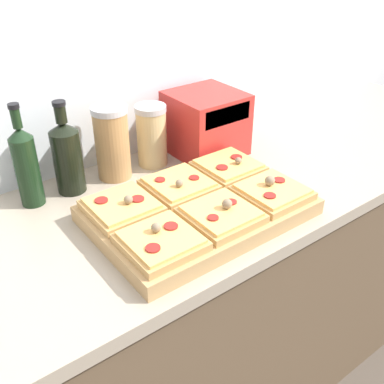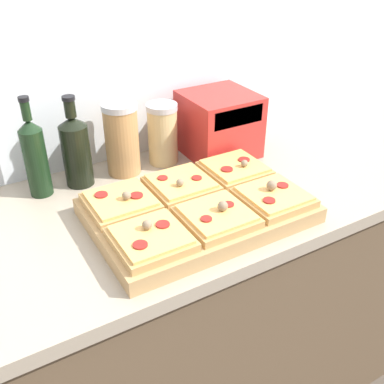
% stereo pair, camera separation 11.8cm
% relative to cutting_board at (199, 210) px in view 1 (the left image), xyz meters
% --- Properties ---
extents(wall_back, '(6.00, 0.06, 2.50)m').
position_rel_cutting_board_xyz_m(wall_back, '(0.06, 0.46, 0.29)').
color(wall_back, silver).
rests_on(wall_back, ground_plane).
extents(kitchen_counter, '(2.63, 0.67, 0.94)m').
position_rel_cutting_board_xyz_m(kitchen_counter, '(0.06, 0.11, -0.49)').
color(kitchen_counter, brown).
rests_on(kitchen_counter, ground_plane).
extents(cutting_board, '(0.55, 0.38, 0.04)m').
position_rel_cutting_board_xyz_m(cutting_board, '(0.00, 0.00, 0.00)').
color(cutting_board, tan).
rests_on(cutting_board, kitchen_counter).
extents(pizza_slice_back_left, '(0.17, 0.17, 0.05)m').
position_rel_cutting_board_xyz_m(pizza_slice_back_left, '(-0.18, 0.09, 0.04)').
color(pizza_slice_back_left, tan).
rests_on(pizza_slice_back_left, cutting_board).
extents(pizza_slice_back_center, '(0.17, 0.17, 0.05)m').
position_rel_cutting_board_xyz_m(pizza_slice_back_center, '(-0.00, 0.09, 0.04)').
color(pizza_slice_back_center, tan).
rests_on(pizza_slice_back_center, cutting_board).
extents(pizza_slice_back_right, '(0.17, 0.17, 0.05)m').
position_rel_cutting_board_xyz_m(pizza_slice_back_right, '(0.18, 0.09, 0.04)').
color(pizza_slice_back_right, tan).
rests_on(pizza_slice_back_right, cutting_board).
extents(pizza_slice_front_left, '(0.17, 0.17, 0.05)m').
position_rel_cutting_board_xyz_m(pizza_slice_front_left, '(-0.18, -0.09, 0.04)').
color(pizza_slice_front_left, tan).
rests_on(pizza_slice_front_left, cutting_board).
extents(pizza_slice_front_center, '(0.17, 0.17, 0.05)m').
position_rel_cutting_board_xyz_m(pizza_slice_front_center, '(0.00, -0.09, 0.04)').
color(pizza_slice_front_center, tan).
rests_on(pizza_slice_front_center, cutting_board).
extents(pizza_slice_front_right, '(0.17, 0.17, 0.06)m').
position_rel_cutting_board_xyz_m(pizza_slice_front_right, '(0.18, -0.09, 0.04)').
color(pizza_slice_front_right, tan).
rests_on(pizza_slice_front_right, cutting_board).
extents(olive_oil_bottle, '(0.06, 0.06, 0.29)m').
position_rel_cutting_board_xyz_m(olive_oil_bottle, '(-0.33, 0.33, 0.10)').
color(olive_oil_bottle, black).
rests_on(olive_oil_bottle, kitchen_counter).
extents(wine_bottle, '(0.08, 0.08, 0.27)m').
position_rel_cutting_board_xyz_m(wine_bottle, '(-0.21, 0.33, 0.09)').
color(wine_bottle, black).
rests_on(wine_bottle, kitchen_counter).
extents(grain_jar_tall, '(0.11, 0.11, 0.22)m').
position_rel_cutting_board_xyz_m(grain_jar_tall, '(-0.07, 0.33, 0.09)').
color(grain_jar_tall, '#AD7F4C').
rests_on(grain_jar_tall, kitchen_counter).
extents(grain_jar_short, '(0.10, 0.10, 0.20)m').
position_rel_cutting_board_xyz_m(grain_jar_short, '(0.07, 0.33, 0.08)').
color(grain_jar_short, tan).
rests_on(grain_jar_short, kitchen_counter).
extents(toaster_oven, '(0.24, 0.22, 0.20)m').
position_rel_cutting_board_xyz_m(toaster_oven, '(0.26, 0.30, 0.08)').
color(toaster_oven, red).
rests_on(toaster_oven, kitchen_counter).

